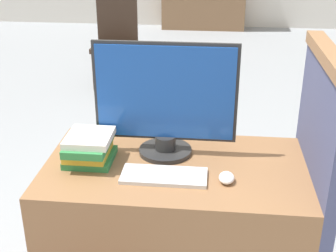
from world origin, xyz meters
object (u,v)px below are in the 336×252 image
(keyboard, at_px, (164,176))
(mouse, at_px, (227,178))
(far_chair, at_px, (116,37))
(book_stack, at_px, (89,147))
(monitor, at_px, (165,101))

(keyboard, height_order, mouse, mouse)
(far_chair, bearing_deg, book_stack, -65.39)
(monitor, xyz_separation_m, far_chair, (-0.88, 3.05, -0.48))
(keyboard, distance_m, far_chair, 3.40)
(mouse, bearing_deg, far_chair, 109.27)
(mouse, height_order, far_chair, far_chair)
(monitor, relative_size, far_chair, 0.66)
(keyboard, bearing_deg, book_stack, 162.56)
(monitor, distance_m, far_chair, 3.21)
(mouse, height_order, book_stack, book_stack)
(monitor, height_order, far_chair, monitor)
(monitor, bearing_deg, book_stack, -160.10)
(monitor, bearing_deg, far_chair, 106.03)
(keyboard, distance_m, mouse, 0.25)
(monitor, distance_m, keyboard, 0.32)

